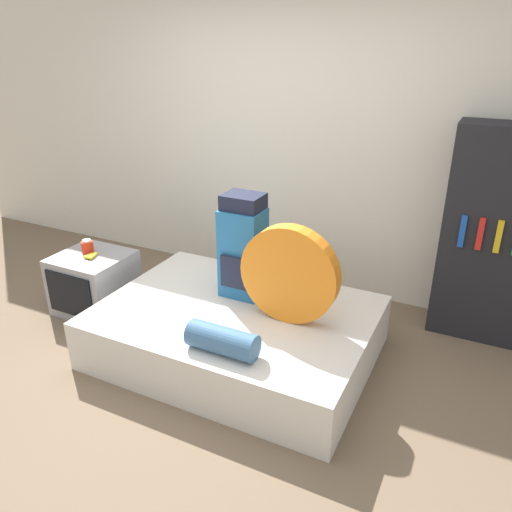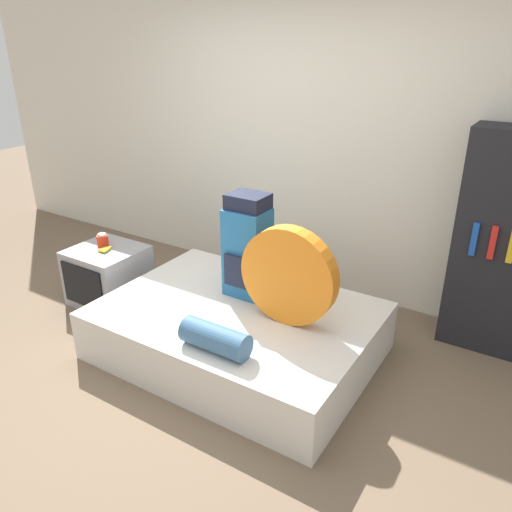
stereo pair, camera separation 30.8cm
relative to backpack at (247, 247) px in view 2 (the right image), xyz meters
The scene contains 9 objects.
ground_plane 1.07m from the backpack, 101.84° to the right, with size 16.00×16.00×0.00m, color brown.
wall_back 1.25m from the backpack, 97.97° to the left, with size 8.00×0.05×2.60m.
bed 0.62m from the backpack, 74.89° to the right, with size 1.92×1.39×0.38m.
backpack is the anchor object (origin of this frame).
tent_bag 0.49m from the backpack, 22.85° to the right, with size 0.68×0.11×0.68m.
sleeping_roll 0.83m from the backpack, 71.70° to the right, with size 0.45×0.17×0.17m.
television 1.44m from the backpack, behind, with size 0.58×0.57×0.50m.
canister 1.42m from the backpack, behind, with size 0.10×0.10×0.12m.
banana_bunch 1.34m from the backpack, behind, with size 0.10×0.14×0.03m.
Camera 2 is at (2.00, -2.07, 2.17)m, focal length 35.00 mm.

